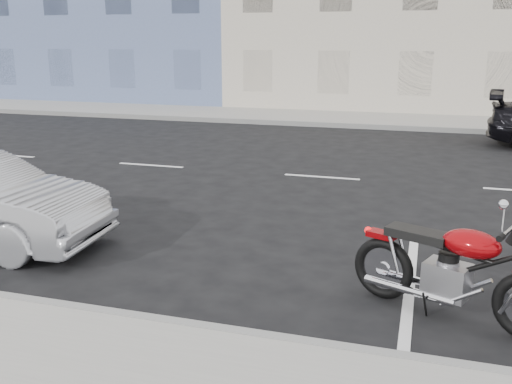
{
  "coord_description": "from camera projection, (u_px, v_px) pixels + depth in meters",
  "views": [
    {
      "loc": [
        0.05,
        -11.63,
        2.83
      ],
      "look_at": [
        -2.13,
        -4.41,
        0.8
      ],
      "focal_mm": 40.0,
      "sensor_mm": 36.0,
      "label": 1
    }
  ],
  "objects": [
    {
      "name": "ground",
      "position": [
        420.0,
        184.0,
        11.5
      ],
      "size": [
        120.0,
        120.0,
        0.0
      ],
      "primitive_type": "plane",
      "color": "black",
      "rests_on": "ground"
    },
    {
      "name": "sidewalk_far",
      "position": [
        284.0,
        116.0,
        20.92
      ],
      "size": [
        80.0,
        3.4,
        0.15
      ],
      "primitive_type": "cube",
      "color": "gray",
      "rests_on": "ground"
    },
    {
      "name": "curb_far",
      "position": [
        272.0,
        122.0,
        19.35
      ],
      "size": [
        80.0,
        0.12,
        0.16
      ],
      "primitive_type": "cube",
      "color": "gray",
      "rests_on": "ground"
    }
  ]
}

